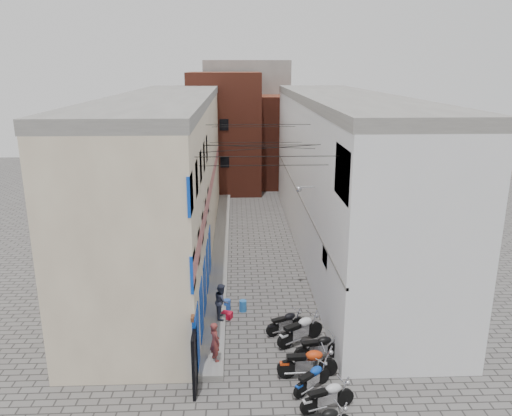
{
  "coord_description": "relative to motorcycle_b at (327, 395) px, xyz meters",
  "views": [
    {
      "loc": [
        -1.08,
        -14.9,
        10.49
      ],
      "look_at": [
        -0.02,
        11.33,
        3.0
      ],
      "focal_mm": 35.0,
      "sensor_mm": 36.0,
      "label": 1
    }
  ],
  "objects": [
    {
      "name": "building_far_brick_right",
      "position": [
        1.29,
        31.57,
        3.46
      ],
      "size": [
        5.0,
        6.0,
        8.0
      ],
      "primitive_type": "cube",
      "color": "maroon",
      "rests_on": "ground"
    },
    {
      "name": "person_b",
      "position": [
        -3.45,
        5.73,
        0.47
      ],
      "size": [
        0.59,
        0.75,
        1.52
      ],
      "primitive_type": "imported",
      "rotation": [
        0.0,
        0.0,
        1.59
      ],
      "color": "#31364A",
      "rests_on": "plinth"
    },
    {
      "name": "ground",
      "position": [
        -1.71,
        1.57,
        -0.54
      ],
      "size": [
        90.0,
        90.0,
        0.0
      ],
      "primitive_type": "plane",
      "color": "#5B5755",
      "rests_on": "ground"
    },
    {
      "name": "water_jug_far",
      "position": [
        -3.26,
        6.88,
        -0.3
      ],
      "size": [
        0.38,
        0.38,
        0.48
      ],
      "primitive_type": "cylinder",
      "rotation": [
        0.0,
        0.0,
        0.27
      ],
      "color": "blue",
      "rests_on": "ground"
    },
    {
      "name": "building_right",
      "position": [
        3.29,
        14.57,
        3.96
      ],
      "size": [
        5.94,
        26.0,
        9.0
      ],
      "color": "white",
      "rests_on": "ground"
    },
    {
      "name": "building_far_brick_left",
      "position": [
        -3.71,
        29.57,
        4.46
      ],
      "size": [
        6.0,
        6.0,
        10.0
      ],
      "primitive_type": "cube",
      "color": "maroon",
      "rests_on": "ground"
    },
    {
      "name": "motorcycle_d",
      "position": [
        -0.38,
        1.77,
        0.08
      ],
      "size": [
        2.17,
        0.77,
        1.24
      ],
      "primitive_type": null,
      "rotation": [
        0.0,
        0.0,
        -1.53
      ],
      "color": "#BC330D",
      "rests_on": "ground"
    },
    {
      "name": "building_far_concrete",
      "position": [
        -1.71,
        35.57,
        4.96
      ],
      "size": [
        8.0,
        5.0,
        11.0
      ],
      "primitive_type": "cube",
      "color": "slate",
      "rests_on": "ground"
    },
    {
      "name": "motorcycle_b",
      "position": [
        0.0,
        0.0,
        0.0
      ],
      "size": [
        1.97,
        1.15,
        1.09
      ],
      "primitive_type": null,
      "rotation": [
        0.0,
        0.0,
        -1.25
      ],
      "color": "#BCBCC1",
      "rests_on": "ground"
    },
    {
      "name": "motorcycle_f",
      "position": [
        -0.35,
        4.0,
        0.08
      ],
      "size": [
        2.19,
        1.71,
        1.25
      ],
      "primitive_type": null,
      "rotation": [
        0.0,
        0.0,
        -1.02
      ],
      "color": "silver",
      "rests_on": "ground"
    },
    {
      "name": "red_crate",
      "position": [
        -3.26,
        6.12,
        -0.41
      ],
      "size": [
        0.53,
        0.47,
        0.28
      ],
      "primitive_type": "cube",
      "rotation": [
        0.0,
        0.0,
        -0.38
      ],
      "color": "red",
      "rests_on": "ground"
    },
    {
      "name": "building_left",
      "position": [
        -6.69,
        14.52,
        3.95
      ],
      "size": [
        5.1,
        27.0,
        9.0
      ],
      "color": "#BEAB8F",
      "rests_on": "ground"
    },
    {
      "name": "motorcycle_e",
      "position": [
        0.19,
        2.83,
        0.01
      ],
      "size": [
        2.0,
        0.97,
        1.11
      ],
      "primitive_type": null,
      "rotation": [
        0.0,
        0.0,
        -1.37
      ],
      "color": "black",
      "rests_on": "ground"
    },
    {
      "name": "person_a",
      "position": [
        -3.62,
        2.57,
        0.45
      ],
      "size": [
        0.58,
        0.64,
        1.48
      ],
      "primitive_type": "imported",
      "rotation": [
        0.0,
        0.0,
        2.09
      ],
      "color": "brown",
      "rests_on": "plinth"
    },
    {
      "name": "overhead_wires",
      "position": [
        -1.71,
        9.22,
        6.58
      ],
      "size": [
        5.8,
        13.02,
        1.32
      ],
      "color": "black",
      "rests_on": "ground"
    },
    {
      "name": "far_shopfront",
      "position": [
        -1.71,
        26.77,
        0.66
      ],
      "size": [
        2.0,
        0.3,
        2.4
      ],
      "primitive_type": "cube",
      "color": "black",
      "rests_on": "ground"
    },
    {
      "name": "motorcycle_c",
      "position": [
        -0.32,
        1.02,
        -0.05
      ],
      "size": [
        1.66,
        1.5,
        0.99
      ],
      "primitive_type": null,
      "rotation": [
        0.0,
        0.0,
        -0.88
      ],
      "color": "#0B39A7",
      "rests_on": "ground"
    },
    {
      "name": "water_jug_near",
      "position": [
        -2.56,
        6.73,
        -0.29
      ],
      "size": [
        0.39,
        0.39,
        0.51
      ],
      "primitive_type": "cylinder",
      "rotation": [
        0.0,
        0.0,
        0.23
      ],
      "color": "blue",
      "rests_on": "ground"
    },
    {
      "name": "motorcycle_g",
      "position": [
        -0.85,
        4.79,
        -0.03
      ],
      "size": [
        1.83,
        1.24,
        1.02
      ],
      "primitive_type": null,
      "rotation": [
        0.0,
        0.0,
        -1.14
      ],
      "color": "black",
      "rests_on": "ground"
    },
    {
      "name": "plinth",
      "position": [
        -3.76,
        14.57,
        -0.42
      ],
      "size": [
        0.9,
        26.0,
        0.25
      ],
      "primitive_type": "cube",
      "color": "slate",
      "rests_on": "ground"
    }
  ]
}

